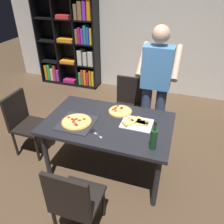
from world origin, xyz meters
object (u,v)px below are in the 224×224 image
at_px(dining_table, 108,127).
at_px(bookshelf, 72,45).
at_px(chair_far_side, 128,102).
at_px(chair_left_end, 24,120).
at_px(kitchen_scissors, 94,133).
at_px(wine_bottle, 154,139).
at_px(chair_near_camera, 74,200).
at_px(second_pizza_plain, 120,111).
at_px(person_serving_pizza, 156,83).
at_px(pepperoni_pizza_on_tray, 77,122).

xyz_separation_m(dining_table, bookshelf, (-1.68, 2.38, 0.23)).
xyz_separation_m(chair_far_side, bookshelf, (-1.68, 1.43, 0.39)).
height_order(chair_left_end, kitchen_scissors, chair_left_end).
distance_m(dining_table, wine_bottle, 0.68).
bearing_deg(chair_far_side, dining_table, -90.00).
height_order(chair_near_camera, kitchen_scissors, chair_near_camera).
distance_m(bookshelf, second_pizza_plain, 2.75).
distance_m(chair_far_side, chair_left_end, 1.56).
distance_m(chair_near_camera, chair_far_side, 1.90).
bearing_deg(wine_bottle, chair_far_side, 114.86).
bearing_deg(second_pizza_plain, person_serving_pizza, 53.02).
height_order(chair_far_side, bookshelf, bookshelf).
distance_m(chair_near_camera, bookshelf, 3.75).
distance_m(dining_table, person_serving_pizza, 0.91).
bearing_deg(pepperoni_pizza_on_tray, chair_far_side, 72.62).
relative_size(chair_near_camera, second_pizza_plain, 3.02).
bearing_deg(chair_far_side, second_pizza_plain, -83.85).
bearing_deg(pepperoni_pizza_on_tray, kitchen_scissors, -22.77).
xyz_separation_m(dining_table, pepperoni_pizza_on_tray, (-0.34, -0.14, 0.09)).
xyz_separation_m(dining_table, chair_far_side, (0.00, 0.95, -0.16)).
bearing_deg(dining_table, pepperoni_pizza_on_tray, -157.35).
distance_m(dining_table, kitchen_scissors, 0.28).
bearing_deg(dining_table, chair_far_side, 90.00).
distance_m(chair_left_end, second_pizza_plain, 1.36).
bearing_deg(chair_near_camera, person_serving_pizza, 75.71).
bearing_deg(pepperoni_pizza_on_tray, chair_left_end, 170.95).
relative_size(chair_far_side, wine_bottle, 2.85).
relative_size(chair_far_side, bookshelf, 0.46).
distance_m(chair_near_camera, person_serving_pizza, 1.80).
bearing_deg(second_pizza_plain, chair_left_end, -168.78).
relative_size(dining_table, wine_bottle, 4.76).
distance_m(bookshelf, person_serving_pizza, 2.68).
xyz_separation_m(chair_left_end, person_serving_pizza, (1.66, 0.73, 0.49)).
height_order(kitchen_scissors, second_pizza_plain, second_pizza_plain).
height_order(chair_near_camera, second_pizza_plain, chair_near_camera).
distance_m(chair_near_camera, wine_bottle, 0.94).
relative_size(chair_left_end, pepperoni_pizza_on_tray, 2.19).
xyz_separation_m(chair_near_camera, person_serving_pizza, (0.43, 1.68, 0.49)).
distance_m(pepperoni_pizza_on_tray, kitchen_scissors, 0.29).
distance_m(chair_left_end, person_serving_pizza, 1.88).
xyz_separation_m(chair_near_camera, pepperoni_pizza_on_tray, (-0.34, 0.81, 0.25)).
bearing_deg(person_serving_pizza, kitchen_scissors, -117.08).
bearing_deg(dining_table, second_pizza_plain, 74.06).
bearing_deg(chair_far_side, person_serving_pizza, -27.26).
xyz_separation_m(bookshelf, kitchen_scissors, (1.60, -2.63, -0.15)).
height_order(dining_table, chair_near_camera, chair_near_camera).
height_order(dining_table, kitchen_scissors, kitchen_scissors).
bearing_deg(chair_near_camera, chair_far_side, 90.00).
relative_size(chair_left_end, kitchen_scissors, 4.65).
relative_size(dining_table, chair_left_end, 1.67).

